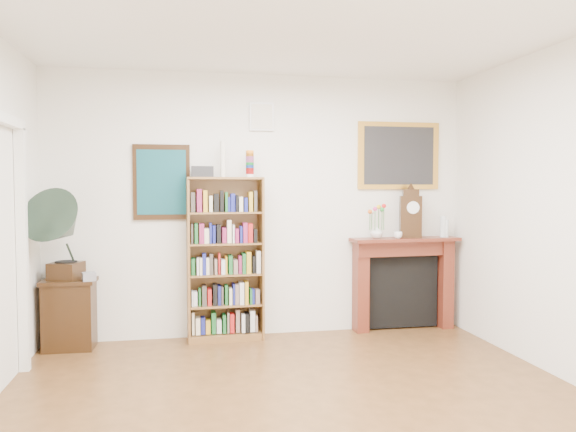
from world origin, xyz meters
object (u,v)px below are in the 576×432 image
object	(u,v)px
cd_stack	(89,277)
teacup	(398,235)
gramophone	(62,229)
mantel_clock	(411,214)
side_cabinet	(70,314)
bottle_left	(443,226)
bottle_right	(446,228)
fireplace	(403,276)
bookshelf	(225,250)
flower_vase	(377,232)

from	to	relation	value
cd_stack	teacup	size ratio (longest dim) A/B	1.29
gramophone	teacup	xyz separation A→B (m)	(3.45, 0.15, -0.13)
mantel_clock	side_cabinet	bearing A→B (deg)	-163.52
cd_stack	bottle_left	world-z (taller)	bottle_left
gramophone	mantel_clock	bearing A→B (deg)	21.67
mantel_clock	bottle_right	xyz separation A→B (m)	(0.41, -0.02, -0.16)
fireplace	teacup	size ratio (longest dim) A/B	13.29
mantel_clock	teacup	bearing A→B (deg)	-143.20
cd_stack	bottle_right	world-z (taller)	bottle_right
fireplace	bottle_right	bearing A→B (deg)	-9.15
bookshelf	mantel_clock	size ratio (longest dim) A/B	3.64
gramophone	bottle_right	bearing A→B (deg)	21.02
bottle_right	bookshelf	bearing A→B (deg)	-179.70
flower_vase	bookshelf	bearing A→B (deg)	-179.32
side_cabinet	bottle_right	world-z (taller)	bottle_right
gramophone	cd_stack	world-z (taller)	gramophone
bottle_left	bottle_right	xyz separation A→B (m)	(0.03, -0.00, -0.02)
fireplace	cd_stack	xyz separation A→B (m)	(-3.33, -0.22, 0.13)
gramophone	teacup	world-z (taller)	gramophone
side_cabinet	bottle_right	bearing A→B (deg)	2.34
teacup	bottle_left	size ratio (longest dim) A/B	0.39
side_cabinet	fireplace	bearing A→B (deg)	3.34
fireplace	flower_vase	size ratio (longest dim) A/B	8.90
side_cabinet	bookshelf	bearing A→B (deg)	3.16
bookshelf	flower_vase	bearing A→B (deg)	-1.49
teacup	bottle_right	xyz separation A→B (m)	(0.59, 0.05, 0.06)
fireplace	bottle_left	xyz separation A→B (m)	(0.45, -0.05, 0.55)
mantel_clock	flower_vase	world-z (taller)	mantel_clock
gramophone	mantel_clock	world-z (taller)	gramophone
flower_vase	teacup	size ratio (longest dim) A/B	1.49
cd_stack	side_cabinet	bearing A→B (deg)	152.12
teacup	bottle_right	bearing A→B (deg)	4.67
bookshelf	fireplace	distance (m)	2.02
side_cabinet	flower_vase	xyz separation A→B (m)	(3.20, 0.06, 0.76)
bookshelf	bottle_right	bearing A→B (deg)	-1.88
bottle_left	side_cabinet	bearing A→B (deg)	-179.11
flower_vase	bottle_right	size ratio (longest dim) A/B	0.70
fireplace	cd_stack	size ratio (longest dim) A/B	10.33
bookshelf	gramophone	world-z (taller)	bookshelf
mantel_clock	bottle_right	distance (m)	0.45
mantel_clock	bottle_right	bearing A→B (deg)	12.37
side_cabinet	bottle_right	distance (m)	4.10
gramophone	bottle_left	distance (m)	4.02
teacup	bottle_right	size ratio (longest dim) A/B	0.47
bottle_left	fireplace	bearing A→B (deg)	173.70
bookshelf	teacup	bearing A→B (deg)	-3.24
gramophone	flower_vase	world-z (taller)	gramophone
cd_stack	gramophone	bearing A→B (deg)	-172.96
gramophone	fireplace	bearing A→B (deg)	22.28
flower_vase	bottle_right	bearing A→B (deg)	-0.48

